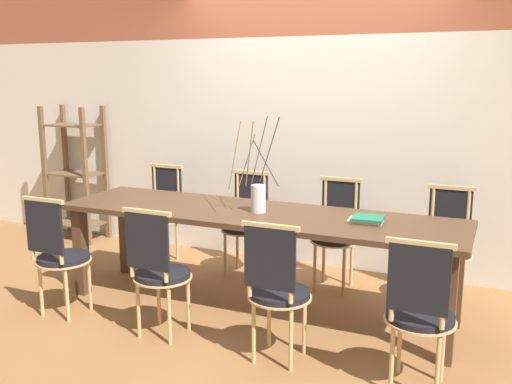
% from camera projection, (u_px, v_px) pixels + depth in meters
% --- Properties ---
extents(ground_plane, '(16.00, 16.00, 0.00)m').
position_uv_depth(ground_plane, '(256.00, 308.00, 4.37)').
color(ground_plane, olive).
extents(wall_rear, '(12.00, 0.06, 3.20)m').
position_uv_depth(wall_rear, '(311.00, 92.00, 5.14)').
color(wall_rear, beige).
rests_on(wall_rear, ground_plane).
extents(dining_table, '(3.04, 0.80, 0.76)m').
position_uv_depth(dining_table, '(256.00, 224.00, 4.23)').
color(dining_table, '#4C3321').
rests_on(dining_table, ground_plane).
extents(chair_near_leftend, '(0.40, 0.40, 0.92)m').
position_uv_depth(chair_near_leftend, '(58.00, 252.00, 4.14)').
color(chair_near_leftend, black).
rests_on(chair_near_leftend, ground_plane).
extents(chair_near_left, '(0.40, 0.40, 0.92)m').
position_uv_depth(chair_near_left, '(158.00, 268.00, 3.80)').
color(chair_near_left, black).
rests_on(chair_near_left, ground_plane).
extents(chair_near_center, '(0.40, 0.40, 0.92)m').
position_uv_depth(chair_near_center, '(277.00, 287.00, 3.46)').
color(chair_near_center, black).
rests_on(chair_near_center, ground_plane).
extents(chair_near_right, '(0.40, 0.40, 0.92)m').
position_uv_depth(chair_near_right, '(419.00, 310.00, 3.13)').
color(chair_near_right, black).
rests_on(chair_near_right, ground_plane).
extents(chair_far_leftend, '(0.40, 0.40, 0.92)m').
position_uv_depth(chair_far_leftend, '(161.00, 210.00, 5.42)').
color(chair_far_leftend, black).
rests_on(chair_far_leftend, ground_plane).
extents(chair_far_left, '(0.40, 0.40, 0.92)m').
position_uv_depth(chair_far_left, '(246.00, 220.00, 5.06)').
color(chair_far_left, black).
rests_on(chair_far_left, ground_plane).
extents(chair_far_center, '(0.40, 0.40, 0.92)m').
position_uv_depth(chair_far_center, '(336.00, 230.00, 4.73)').
color(chair_far_center, black).
rests_on(chair_far_center, ground_plane).
extents(chair_far_right, '(0.40, 0.40, 0.92)m').
position_uv_depth(chair_far_right, '(447.00, 242.00, 4.38)').
color(chair_far_right, black).
rests_on(chair_far_right, ground_plane).
extents(vase_centerpiece, '(0.37, 0.36, 0.70)m').
position_uv_depth(vase_centerpiece, '(258.00, 196.00, 4.19)').
color(vase_centerpiece, silver).
rests_on(vase_centerpiece, dining_table).
extents(book_stack, '(0.24, 0.21, 0.04)m').
position_uv_depth(book_stack, '(367.00, 219.00, 3.91)').
color(book_stack, beige).
rests_on(book_stack, dining_table).
extents(shelving_rack, '(0.59, 0.37, 1.44)m').
position_uv_depth(shelving_rack, '(76.00, 174.00, 6.10)').
color(shelving_rack, brown).
rests_on(shelving_rack, ground_plane).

